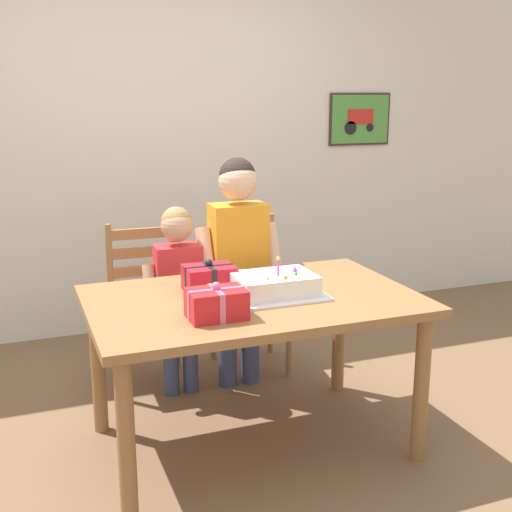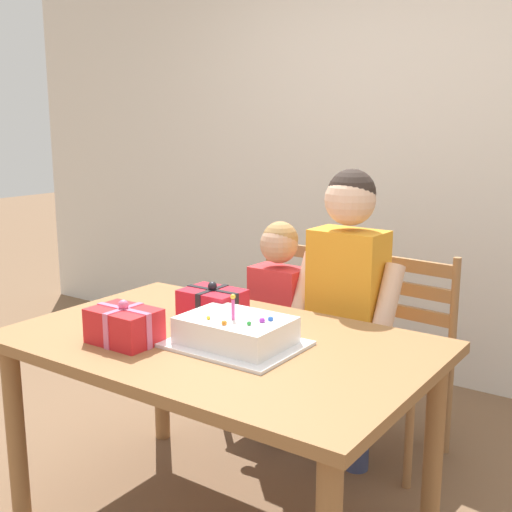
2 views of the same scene
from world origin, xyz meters
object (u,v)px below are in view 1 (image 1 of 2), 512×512
(child_younger, at_px, (178,283))
(birthday_cake, at_px, (274,286))
(gift_box_beside_cake, at_px, (216,304))
(child_older, at_px, (238,250))
(chair_right, at_px, (248,293))
(dining_table, at_px, (253,316))
(chair_left, at_px, (149,304))
(gift_box_red_large, at_px, (209,278))

(child_younger, bearing_deg, birthday_cake, -68.34)
(gift_box_beside_cake, bearing_deg, child_older, 65.35)
(gift_box_beside_cake, bearing_deg, birthday_cake, 29.87)
(chair_right, bearing_deg, child_younger, -154.25)
(dining_table, xyz_separation_m, child_older, (0.17, 0.67, 0.15))
(birthday_cake, height_order, chair_right, birthday_cake)
(chair_left, distance_m, child_older, 0.62)
(chair_left, relative_size, child_younger, 0.87)
(gift_box_red_large, distance_m, chair_right, 0.94)
(birthday_cake, xyz_separation_m, gift_box_red_large, (-0.25, 0.19, 0.01))
(gift_box_red_large, xyz_separation_m, gift_box_beside_cake, (-0.08, -0.38, 0.00))
(child_older, bearing_deg, gift_box_beside_cake, -114.65)
(birthday_cake, distance_m, child_older, 0.70)
(birthday_cake, relative_size, gift_box_red_large, 1.87)
(dining_table, distance_m, chair_left, 0.97)
(chair_left, height_order, chair_right, same)
(chair_left, relative_size, chair_right, 1.00)
(birthday_cake, distance_m, child_younger, 0.76)
(birthday_cake, bearing_deg, gift_box_red_large, 143.13)
(chair_right, bearing_deg, dining_table, -108.73)
(child_older, xyz_separation_m, child_younger, (-0.35, 0.00, -0.15))
(child_older, bearing_deg, dining_table, -103.96)
(chair_right, height_order, child_younger, child_younger)
(child_older, distance_m, child_younger, 0.38)
(dining_table, xyz_separation_m, chair_right, (0.31, 0.90, -0.18))
(birthday_cake, bearing_deg, child_younger, 111.66)
(gift_box_beside_cake, relative_size, child_older, 0.18)
(dining_table, xyz_separation_m, birthday_cake, (0.10, -0.03, 0.14))
(gift_box_red_large, distance_m, child_younger, 0.53)
(dining_table, height_order, child_younger, child_younger)
(birthday_cake, xyz_separation_m, gift_box_beside_cake, (-0.34, -0.19, 0.01))
(chair_left, bearing_deg, gift_box_beside_cake, -86.96)
(gift_box_red_large, relative_size, gift_box_beside_cake, 0.97)
(child_older, bearing_deg, child_younger, 179.91)
(dining_table, bearing_deg, birthday_cake, -15.35)
(gift_box_red_large, distance_m, chair_left, 0.83)
(gift_box_red_large, relative_size, child_younger, 0.22)
(child_younger, bearing_deg, gift_box_red_large, -87.34)
(gift_box_beside_cake, distance_m, child_younger, 0.91)
(birthday_cake, distance_m, chair_right, 1.01)
(dining_table, distance_m, child_younger, 0.69)
(gift_box_red_large, distance_m, gift_box_beside_cake, 0.39)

